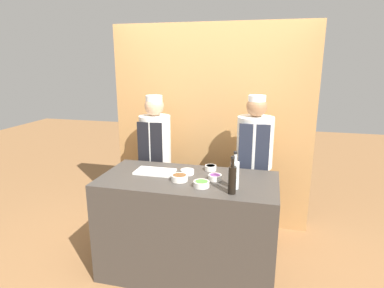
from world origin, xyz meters
TOP-DOWN VIEW (x-y plane):
  - ground_plane at (0.00, 0.00)m, footprint 14.00×14.00m
  - cabinet_wall at (0.00, 1.13)m, footprint 2.37×0.18m
  - counter at (0.00, 0.00)m, footprint 1.60×0.77m
  - sauce_bowl_green at (0.16, -0.17)m, footprint 0.13×0.13m
  - sauce_bowl_purple at (0.24, 0.02)m, footprint 0.12×0.12m
  - sauce_bowl_orange at (-0.03, 0.10)m, footprint 0.13×0.13m
  - sauce_bowl_yellow at (0.16, 0.26)m, footprint 0.11×0.11m
  - sauce_bowl_brown at (-0.06, -0.08)m, footprint 0.15×0.15m
  - cutting_board at (-0.34, 0.07)m, footprint 0.37×0.21m
  - bottle_clear at (0.43, -0.14)m, footprint 0.07×0.07m
  - bottle_soy at (0.43, -0.25)m, footprint 0.06×0.06m
  - chef_left at (-0.55, 0.65)m, footprint 0.35×0.35m
  - chef_right at (0.55, 0.65)m, footprint 0.38×0.38m

SIDE VIEW (x-z plane):
  - ground_plane at x=0.00m, z-range 0.00..0.00m
  - counter at x=0.00m, z-range 0.00..0.95m
  - chef_left at x=-0.55m, z-range 0.07..1.69m
  - chef_right at x=0.55m, z-range 0.06..1.71m
  - cutting_board at x=-0.34m, z-range 0.95..0.97m
  - sauce_bowl_orange at x=-0.03m, z-range 0.96..1.00m
  - sauce_bowl_purple at x=0.24m, z-range 0.96..1.00m
  - sauce_bowl_yellow at x=0.16m, z-range 0.96..1.00m
  - sauce_bowl_green at x=0.16m, z-range 0.96..1.01m
  - sauce_bowl_brown at x=-0.06m, z-range 0.96..1.01m
  - bottle_soy at x=0.43m, z-range 0.92..1.23m
  - bottle_clear at x=0.43m, z-range 0.92..1.24m
  - cabinet_wall at x=0.00m, z-range 0.00..2.40m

